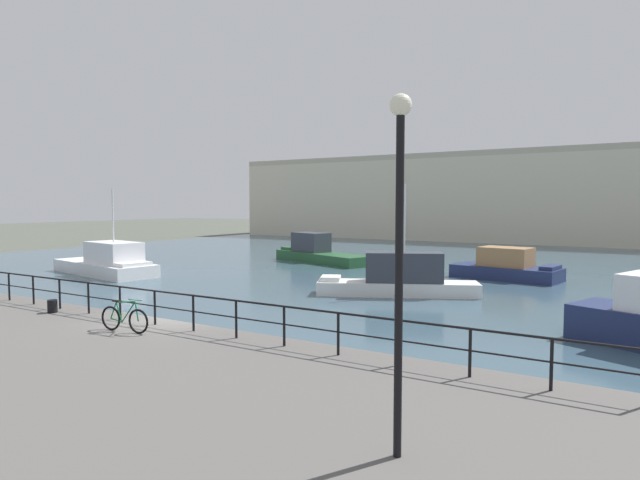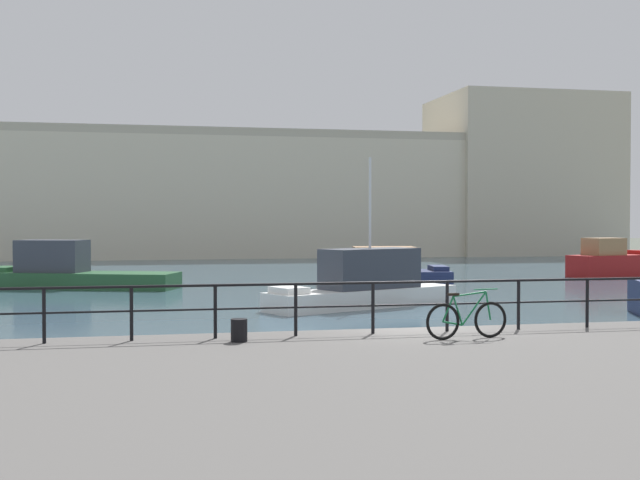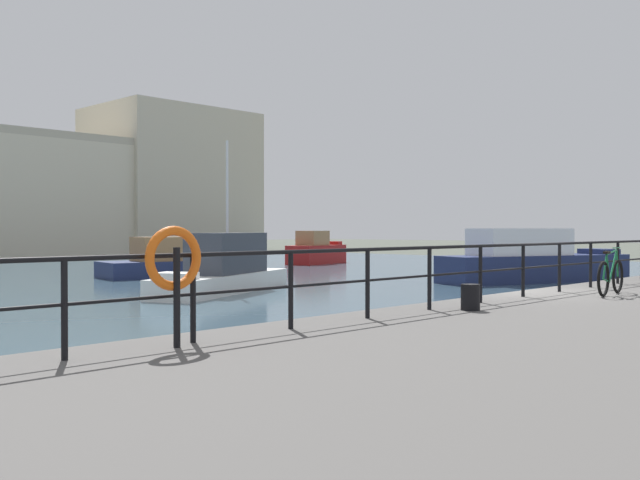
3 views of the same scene
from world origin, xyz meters
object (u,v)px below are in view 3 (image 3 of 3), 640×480
moored_small_launch (225,269)px  moored_cabin_cruiser (167,262)px  parked_bicycle (611,276)px  mooring_bollard (470,297)px  life_ring_stand (174,262)px  moored_blue_motorboat (531,261)px  moored_harbor_tender (316,251)px

moored_small_launch → moored_cabin_cruiser: bearing=-135.8°
moored_cabin_cruiser → parked_bicycle: 25.21m
moored_small_launch → mooring_bollard: 16.30m
moored_small_launch → life_ring_stand: moored_small_launch is taller
moored_cabin_cruiser → life_ring_stand: (-15.66, -23.56, 1.24)m
moored_blue_motorboat → moored_cabin_cruiser: moored_blue_motorboat is taller
moored_blue_motorboat → parked_bicycle: bearing=-126.0°
moored_blue_motorboat → moored_harbor_tender: moored_blue_motorboat is taller
moored_blue_motorboat → mooring_bollard: size_ratio=21.70×
moored_blue_motorboat → parked_bicycle: (-15.15, -9.67, 0.44)m
moored_small_launch → moored_blue_motorboat: size_ratio=0.87×
moored_blue_motorboat → moored_cabin_cruiser: size_ratio=1.40×
moored_blue_motorboat → mooring_bollard: (-19.57, -9.09, 0.27)m
moored_cabin_cruiser → parked_bicycle: size_ratio=3.88×
mooring_bollard → life_ring_stand: 5.67m
moored_cabin_cruiser → moored_blue_motorboat: bearing=-47.6°
moored_small_launch → life_ring_stand: 18.95m
mooring_bollard → moored_blue_motorboat: bearing=24.9°
moored_harbor_tender → parked_bicycle: 35.43m
moored_cabin_cruiser → parked_bicycle: bearing=-93.1°
moored_harbor_tender → life_ring_stand: size_ratio=3.98×
moored_small_launch → moored_harbor_tender: size_ratio=1.49×
moored_small_launch → moored_blue_motorboat: (13.00, -5.82, 0.08)m
moored_small_launch → moored_cabin_cruiser: 9.72m
mooring_bollard → moored_small_launch: bearing=66.2°
moored_harbor_tender → moored_cabin_cruiser: size_ratio=0.81×
moored_harbor_tender → moored_cabin_cruiser: 15.62m
moored_cabin_cruiser → moored_small_launch: bearing=-101.3°
moored_cabin_cruiser → mooring_bollard: 26.01m
moored_small_launch → life_ring_stand: bearing=25.3°
moored_blue_motorboat → moored_harbor_tender: 19.88m
moored_small_launch → moored_cabin_cruiser: moored_small_launch is taller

